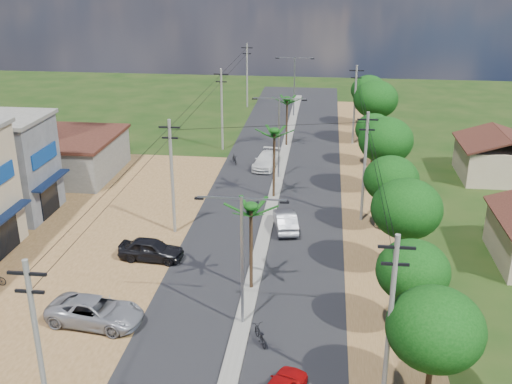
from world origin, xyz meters
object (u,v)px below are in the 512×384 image
Objects in this scene: car_parked_dark at (151,250)px; moto_rider_east at (260,335)px; roadside_sign at (104,316)px; car_parked_silver at (96,312)px; car_silver_mid at (285,221)px; car_white_far at (266,161)px.

moto_rider_east is (8.70, -8.89, -0.30)m from car_parked_dark.
car_parked_silver is at bearing -168.75° from roadside_sign.
car_silver_mid is 15.08m from moto_rider_east.
car_parked_dark reaches higher than car_white_far.
roadside_sign is at bearing -78.21° from car_parked_silver.
car_parked_dark is 3.85× the size of roadside_sign.
car_silver_mid is 10.92m from car_parked_dark.
car_white_far is at bearing -12.15° from car_parked_dark.
car_parked_silver is 9.69m from moto_rider_east.
car_parked_dark is (-9.00, -6.18, 0.04)m from car_silver_mid.
car_parked_silver is at bearing 44.16° from car_silver_mid.
car_parked_dark is at bearing 93.11° from roadside_sign.
car_parked_silver is 4.74× the size of roadside_sign.
car_parked_dark is at bearing -70.32° from moto_rider_east.
car_parked_dark is at bearing -98.00° from car_white_far.
car_silver_mid is 15.14m from car_white_far.
car_parked_silver is 8.21m from car_parked_dark.
car_silver_mid is at bearing -51.75° from car_parked_dark.
car_silver_mid reaches higher than moto_rider_east.
car_white_far is (-3.00, 14.84, 0.01)m from car_silver_mid.
car_white_far is 4.35× the size of roadside_sign.
car_white_far is 30.03m from moto_rider_east.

